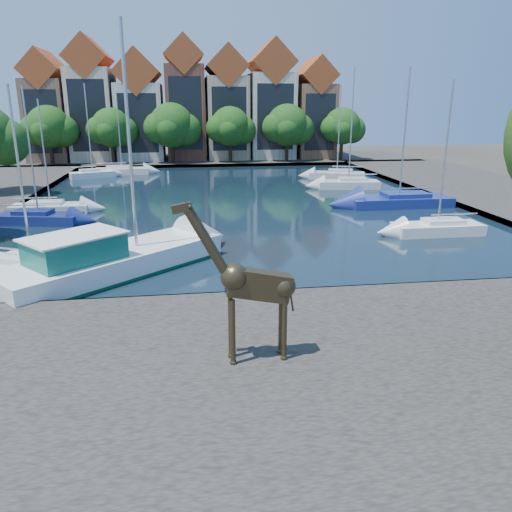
{
  "coord_description": "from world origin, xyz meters",
  "views": [
    {
      "loc": [
        -4.23,
        -20.31,
        8.34
      ],
      "look_at": [
        -1.69,
        -2.0,
        2.68
      ],
      "focal_mm": 35.0,
      "sensor_mm": 36.0,
      "label": 1
    }
  ],
  "objects": [
    {
      "name": "townhouse_east_inner",
      "position": [
        2.0,
        55.99,
        7.73
      ],
      "size": [
        5.94,
        9.18,
        15.79
      ],
      "color": "tan",
      "rests_on": "far_quay"
    },
    {
      "name": "sailboat_left_a",
      "position": [
        -12.0,
        4.48,
        0.63
      ],
      "size": [
        6.56,
        4.56,
        9.11
      ],
      "color": "silver",
      "rests_on": "water_basin"
    },
    {
      "name": "townhouse_west_mid",
      "position": [
        -17.0,
        55.99,
        8.23
      ],
      "size": [
        5.94,
        9.18,
        16.79
      ],
      "color": "beige",
      "rests_on": "far_quay"
    },
    {
      "name": "townhouse_west_inner",
      "position": [
        -10.5,
        55.99,
        7.35
      ],
      "size": [
        6.43,
        9.18,
        15.15
      ],
      "color": "silver",
      "rests_on": "far_quay"
    },
    {
      "name": "sailboat_right_a",
      "position": [
        12.0,
        9.65,
        0.63
      ],
      "size": [
        5.82,
        2.09,
        9.67
      ],
      "color": "silver",
      "rests_on": "water_basin"
    },
    {
      "name": "far_tree_west",
      "position": [
        -13.91,
        50.49,
        5.08
      ],
      "size": [
        6.76,
        5.2,
        7.36
      ],
      "color": "#332114",
      "rests_on": "far_quay"
    },
    {
      "name": "right_quay",
      "position": [
        25.0,
        24.0,
        0.25
      ],
      "size": [
        14.0,
        52.0,
        0.5
      ],
      "primitive_type": "cube",
      "color": "#44403B",
      "rests_on": "ground"
    },
    {
      "name": "townhouse_east_mid",
      "position": [
        8.5,
        55.99,
        8.1
      ],
      "size": [
        6.43,
        9.18,
        16.65
      ],
      "color": "beige",
      "rests_on": "far_quay"
    },
    {
      "name": "near_quay",
      "position": [
        0.0,
        -7.0,
        0.25
      ],
      "size": [
        50.0,
        14.0,
        0.5
      ],
      "primitive_type": "cube",
      "color": "#44403B",
      "rests_on": "ground"
    },
    {
      "name": "townhouse_west_end",
      "position": [
        -23.0,
        55.99,
        7.36
      ],
      "size": [
        5.44,
        9.18,
        14.93
      ],
      "color": "brown",
      "rests_on": "far_quay"
    },
    {
      "name": "far_tree_east",
      "position": [
        10.11,
        50.49,
        5.24
      ],
      "size": [
        7.54,
        5.8,
        7.84
      ],
      "color": "#332114",
      "rests_on": "far_quay"
    },
    {
      "name": "sailboat_right_b",
      "position": [
        13.33,
        18.94,
        0.68
      ],
      "size": [
        8.61,
        3.14,
        11.03
      ],
      "color": "navy",
      "rests_on": "water_basin"
    },
    {
      "name": "sailboat_left_c",
      "position": [
        -15.0,
        20.38,
        0.56
      ],
      "size": [
        5.94,
        2.14,
        8.6
      ],
      "color": "silver",
      "rests_on": "water_basin"
    },
    {
      "name": "motorsailer",
      "position": [
        -8.3,
        4.18,
        1.0
      ],
      "size": [
        11.06,
        10.3,
        12.08
      ],
      "color": "white",
      "rests_on": "water_basin"
    },
    {
      "name": "townhouse_center",
      "position": [
        -4.0,
        55.99,
        8.36
      ],
      "size": [
        5.44,
        9.18,
        16.93
      ],
      "color": "brown",
      "rests_on": "far_quay"
    },
    {
      "name": "giraffe_statue",
      "position": [
        -2.44,
        -6.08,
        3.04
      ],
      "size": [
        3.62,
        0.7,
        5.17
      ],
      "color": "#382E1C",
      "rests_on": "near_quay"
    },
    {
      "name": "sailboat_right_d",
      "position": [
        12.77,
        34.97,
        0.68
      ],
      "size": [
        6.52,
        3.95,
        10.24
      ],
      "color": "beige",
      "rests_on": "water_basin"
    },
    {
      "name": "far_tree_far_west",
      "position": [
        -21.9,
        50.49,
        5.18
      ],
      "size": [
        7.28,
        5.6,
        7.68
      ],
      "color": "#332114",
      "rests_on": "far_quay"
    },
    {
      "name": "sailboat_left_e",
      "position": [
        -12.0,
        42.45,
        0.64
      ],
      "size": [
        6.46,
        2.52,
        9.6
      ],
      "color": "silver",
      "rests_on": "water_basin"
    },
    {
      "name": "far_tree_mid_west",
      "position": [
        -5.89,
        50.49,
        5.29
      ],
      "size": [
        7.8,
        6.0,
        8.0
      ],
      "color": "#332114",
      "rests_on": "far_quay"
    },
    {
      "name": "water_basin",
      "position": [
        0.0,
        24.0,
        0.04
      ],
      "size": [
        38.0,
        50.0,
        0.08
      ],
      "primitive_type": "cube",
      "color": "black",
      "rests_on": "ground"
    },
    {
      "name": "sailboat_left_b",
      "position": [
        -14.85,
        16.45,
        0.62
      ],
      "size": [
        6.18,
        3.19,
        9.42
      ],
      "color": "navy",
      "rests_on": "water_basin"
    },
    {
      "name": "ground",
      "position": [
        0.0,
        0.0,
        0.0
      ],
      "size": [
        160.0,
        160.0,
        0.0
      ],
      "primitive_type": "plane",
      "color": "#38332B",
      "rests_on": "ground"
    },
    {
      "name": "sailboat_right_c",
      "position": [
        12.0,
        28.4,
        0.69
      ],
      "size": [
        6.34,
        2.82,
        11.6
      ],
      "color": "silver",
      "rests_on": "water_basin"
    },
    {
      "name": "far_quay",
      "position": [
        0.0,
        56.0,
        0.25
      ],
      "size": [
        60.0,
        16.0,
        0.5
      ],
      "primitive_type": "cube",
      "color": "#44403B",
      "rests_on": "ground"
    },
    {
      "name": "sailboat_left_d",
      "position": [
        -15.0,
        39.64,
        0.67
      ],
      "size": [
        5.24,
        3.44,
        10.4
      ],
      "color": "white",
      "rests_on": "water_basin"
    },
    {
      "name": "far_tree_far_east",
      "position": [
        18.09,
        50.49,
        5.08
      ],
      "size": [
        6.76,
        5.2,
        7.36
      ],
      "color": "#332114",
      "rests_on": "far_quay"
    },
    {
      "name": "far_tree_mid_east",
      "position": [
        2.1,
        50.49,
        5.13
      ],
      "size": [
        7.02,
        5.4,
        7.52
      ],
      "color": "#332114",
      "rests_on": "far_quay"
    },
    {
      "name": "townhouse_east_end",
      "position": [
        15.0,
        55.99,
        7.11
      ],
      "size": [
        5.44,
        9.18,
        14.43
      ],
      "color": "brown",
      "rests_on": "far_quay"
    }
  ]
}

